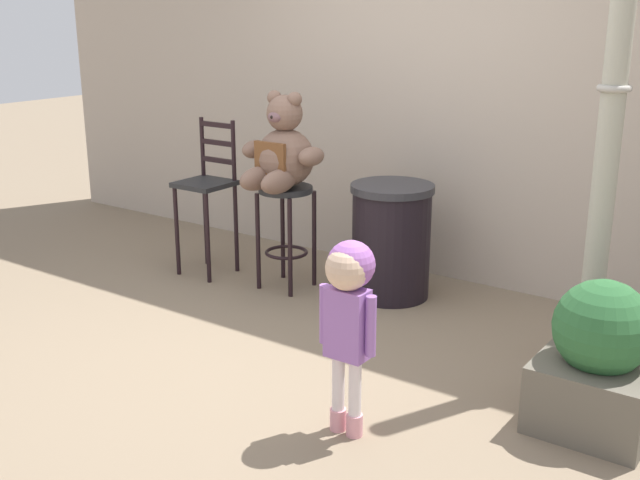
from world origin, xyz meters
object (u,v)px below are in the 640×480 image
(bar_stool_with_teddy, at_px, (286,216))
(planter_with_shrub, at_px, (599,362))
(child_walking, at_px, (349,297))
(trash_bin, at_px, (391,241))
(teddy_bear, at_px, (282,153))
(bar_chair_empty, at_px, (208,191))
(lamppost, at_px, (604,186))

(bar_stool_with_teddy, height_order, planter_with_shrub, same)
(child_walking, xyz_separation_m, trash_bin, (-0.76, 1.70, -0.29))
(bar_stool_with_teddy, relative_size, trash_bin, 0.93)
(teddy_bear, height_order, bar_chair_empty, teddy_bear)
(child_walking, bearing_deg, planter_with_shrub, -90.03)
(bar_chair_empty, relative_size, planter_with_shrub, 1.55)
(lamppost, relative_size, planter_with_shrub, 3.60)
(bar_stool_with_teddy, height_order, teddy_bear, teddy_bear)
(bar_chair_empty, height_order, planter_with_shrub, bar_chair_empty)
(child_walking, height_order, trash_bin, child_walking)
(trash_bin, xyz_separation_m, bar_chair_empty, (-1.37, -0.34, 0.23))
(bar_chair_empty, xyz_separation_m, planter_with_shrub, (3.06, -0.63, -0.29))
(bar_stool_with_teddy, distance_m, bar_chair_empty, 0.69)
(bar_stool_with_teddy, relative_size, teddy_bear, 1.13)
(child_walking, height_order, lamppost, lamppost)
(child_walking, distance_m, lamppost, 1.55)
(bar_stool_with_teddy, distance_m, trash_bin, 0.76)
(trash_bin, bearing_deg, child_walking, -65.95)
(trash_bin, distance_m, bar_chair_empty, 1.43)
(planter_with_shrub, bearing_deg, bar_chair_empty, 168.33)
(teddy_bear, xyz_separation_m, planter_with_shrub, (2.38, -0.67, -0.64))
(lamppost, bearing_deg, planter_with_shrub, -69.93)
(teddy_bear, distance_m, lamppost, 2.16)
(lamppost, xyz_separation_m, bar_chair_empty, (-2.83, 0.02, -0.41))
(planter_with_shrub, bearing_deg, lamppost, 110.07)
(trash_bin, height_order, planter_with_shrub, trash_bin)
(child_walking, relative_size, planter_with_shrub, 1.28)
(planter_with_shrub, bearing_deg, child_walking, -142.25)
(trash_bin, bearing_deg, bar_chair_empty, -165.97)
(bar_stool_with_teddy, xyz_separation_m, child_walking, (1.45, -1.42, 0.16))
(teddy_bear, distance_m, trash_bin, 0.95)
(child_walking, bearing_deg, teddy_bear, 8.45)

